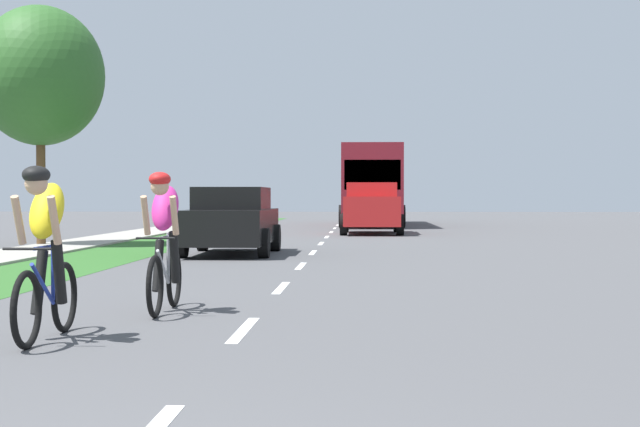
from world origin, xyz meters
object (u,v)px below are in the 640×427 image
(suv_red, at_px, (371,207))
(street_tree_near, at_px, (40,76))
(bus_maroon, at_px, (371,182))
(cyclist_trailing, at_px, (164,241))
(sedan_black, at_px, (231,220))
(cyclist_lead, at_px, (45,251))

(suv_red, height_order, street_tree_near, street_tree_near)
(suv_red, xyz_separation_m, bus_maroon, (0.08, 10.23, 1.03))
(bus_maroon, bearing_deg, cyclist_trailing, -94.49)
(cyclist_trailing, relative_size, suv_red, 0.37)
(street_tree_near, bearing_deg, bus_maroon, 64.80)
(sedan_black, distance_m, bus_maroon, 22.64)
(street_tree_near, bearing_deg, cyclist_lead, -71.02)
(cyclist_lead, relative_size, suv_red, 0.37)
(bus_maroon, bearing_deg, suv_red, -90.44)
(cyclist_trailing, distance_m, suv_red, 23.16)
(cyclist_trailing, bearing_deg, sedan_black, 93.92)
(cyclist_trailing, xyz_separation_m, suv_red, (2.53, 23.02, 0.14))
(sedan_black, height_order, suv_red, suv_red)
(bus_maroon, height_order, street_tree_near, street_tree_near)
(cyclist_lead, height_order, suv_red, suv_red)
(sedan_black, relative_size, bus_maroon, 0.37)
(bus_maroon, distance_m, street_tree_near, 21.07)
(sedan_black, relative_size, street_tree_near, 0.68)
(cyclist_lead, relative_size, bus_maroon, 0.15)
(suv_red, relative_size, bus_maroon, 0.41)
(cyclist_lead, distance_m, suv_red, 25.36)
(sedan_black, xyz_separation_m, bus_maroon, (3.36, 22.36, 1.21))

